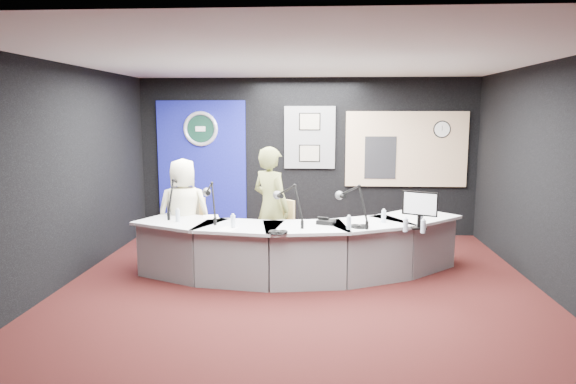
# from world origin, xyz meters

# --- Properties ---
(ground) EXTENTS (6.00, 6.00, 0.00)m
(ground) POSITION_xyz_m (0.00, 0.00, 0.00)
(ground) COLOR black
(ground) RESTS_ON ground
(ceiling) EXTENTS (6.00, 6.00, 0.02)m
(ceiling) POSITION_xyz_m (0.00, 0.00, 2.80)
(ceiling) COLOR silver
(ceiling) RESTS_ON ground
(wall_back) EXTENTS (6.00, 0.02, 2.80)m
(wall_back) POSITION_xyz_m (0.00, 3.00, 1.40)
(wall_back) COLOR black
(wall_back) RESTS_ON ground
(wall_front) EXTENTS (6.00, 0.02, 2.80)m
(wall_front) POSITION_xyz_m (0.00, -3.00, 1.40)
(wall_front) COLOR black
(wall_front) RESTS_ON ground
(wall_left) EXTENTS (0.02, 6.00, 2.80)m
(wall_left) POSITION_xyz_m (-3.00, 0.00, 1.40)
(wall_left) COLOR black
(wall_left) RESTS_ON ground
(wall_right) EXTENTS (0.02, 6.00, 2.80)m
(wall_right) POSITION_xyz_m (3.00, 0.00, 1.40)
(wall_right) COLOR black
(wall_right) RESTS_ON ground
(broadcast_desk) EXTENTS (4.50, 1.90, 0.75)m
(broadcast_desk) POSITION_xyz_m (-0.05, 0.55, 0.38)
(broadcast_desk) COLOR #BCBEC0
(broadcast_desk) RESTS_ON ground
(backdrop_panel) EXTENTS (1.60, 0.05, 2.30)m
(backdrop_panel) POSITION_xyz_m (-1.90, 2.97, 1.25)
(backdrop_panel) COLOR navy
(backdrop_panel) RESTS_ON wall_back
(agency_seal) EXTENTS (0.63, 0.07, 0.63)m
(agency_seal) POSITION_xyz_m (-1.90, 2.93, 1.90)
(agency_seal) COLOR silver
(agency_seal) RESTS_ON backdrop_panel
(seal_center) EXTENTS (0.48, 0.01, 0.48)m
(seal_center) POSITION_xyz_m (-1.90, 2.94, 1.90)
(seal_center) COLOR #0C2E21
(seal_center) RESTS_ON backdrop_panel
(pinboard) EXTENTS (0.90, 0.04, 1.10)m
(pinboard) POSITION_xyz_m (0.05, 2.97, 1.75)
(pinboard) COLOR slate
(pinboard) RESTS_ON wall_back
(framed_photo_upper) EXTENTS (0.34, 0.02, 0.27)m
(framed_photo_upper) POSITION_xyz_m (0.05, 2.94, 2.03)
(framed_photo_upper) COLOR gray
(framed_photo_upper) RESTS_ON pinboard
(framed_photo_lower) EXTENTS (0.34, 0.02, 0.27)m
(framed_photo_lower) POSITION_xyz_m (0.05, 2.94, 1.47)
(framed_photo_lower) COLOR gray
(framed_photo_lower) RESTS_ON pinboard
(booth_window_frame) EXTENTS (2.12, 0.06, 1.32)m
(booth_window_frame) POSITION_xyz_m (1.75, 2.97, 1.55)
(booth_window_frame) COLOR tan
(booth_window_frame) RESTS_ON wall_back
(booth_glow) EXTENTS (2.00, 0.02, 1.20)m
(booth_glow) POSITION_xyz_m (1.75, 2.96, 1.55)
(booth_glow) COLOR #F9E49D
(booth_glow) RESTS_ON booth_window_frame
(equipment_rack) EXTENTS (0.55, 0.02, 0.75)m
(equipment_rack) POSITION_xyz_m (1.30, 2.94, 1.40)
(equipment_rack) COLOR black
(equipment_rack) RESTS_ON booth_window_frame
(wall_clock) EXTENTS (0.28, 0.01, 0.28)m
(wall_clock) POSITION_xyz_m (2.35, 2.94, 1.90)
(wall_clock) COLOR white
(wall_clock) RESTS_ON booth_window_frame
(armchair_left) EXTENTS (0.65, 0.65, 1.01)m
(armchair_left) POSITION_xyz_m (-1.70, 0.92, 0.51)
(armchair_left) COLOR tan
(armchair_left) RESTS_ON ground
(armchair_right) EXTENTS (0.80, 0.80, 1.01)m
(armchair_right) POSITION_xyz_m (-0.45, 0.89, 0.51)
(armchair_right) COLOR tan
(armchair_right) RESTS_ON ground
(draped_jacket) EXTENTS (0.51, 0.17, 0.70)m
(draped_jacket) POSITION_xyz_m (-1.76, 1.17, 0.62)
(draped_jacket) COLOR slate
(draped_jacket) RESTS_ON armchair_left
(person_man) EXTENTS (0.82, 0.60, 1.55)m
(person_man) POSITION_xyz_m (-1.70, 0.92, 0.77)
(person_man) COLOR #EFE8BF
(person_man) RESTS_ON ground
(person_woman) EXTENTS (0.75, 0.71, 1.72)m
(person_woman) POSITION_xyz_m (-0.45, 0.89, 0.86)
(person_woman) COLOR olive
(person_woman) RESTS_ON ground
(computer_monitor) EXTENTS (0.42, 0.23, 0.31)m
(computer_monitor) POSITION_xyz_m (1.47, 0.16, 1.07)
(computer_monitor) COLOR black
(computer_monitor) RESTS_ON broadcast_desk
(desk_phone) EXTENTS (0.26, 0.24, 0.05)m
(desk_phone) POSITION_xyz_m (0.32, 0.37, 0.78)
(desk_phone) COLOR black
(desk_phone) RESTS_ON broadcast_desk
(headphones_near) EXTENTS (0.23, 0.23, 0.04)m
(headphones_near) POSITION_xyz_m (0.74, 0.19, 0.77)
(headphones_near) COLOR black
(headphones_near) RESTS_ON broadcast_desk
(headphones_far) EXTENTS (0.23, 0.23, 0.04)m
(headphones_far) POSITION_xyz_m (-0.25, -0.20, 0.77)
(headphones_far) COLOR black
(headphones_far) RESTS_ON broadcast_desk
(paper_stack) EXTENTS (0.28, 0.34, 0.00)m
(paper_stack) POSITION_xyz_m (-1.27, 0.73, 0.75)
(paper_stack) COLOR white
(paper_stack) RESTS_ON broadcast_desk
(notepad) EXTENTS (0.26, 0.32, 0.00)m
(notepad) POSITION_xyz_m (-0.90, -0.01, 0.75)
(notepad) COLOR white
(notepad) RESTS_ON broadcast_desk
(boom_mic_a) EXTENTS (0.22, 0.73, 0.60)m
(boom_mic_a) POSITION_xyz_m (-1.74, 0.79, 1.05)
(boom_mic_a) COLOR black
(boom_mic_a) RESTS_ON broadcast_desk
(boom_mic_b) EXTENTS (0.35, 0.70, 0.60)m
(boom_mic_b) POSITION_xyz_m (-1.22, 0.50, 1.05)
(boom_mic_b) COLOR black
(boom_mic_b) RESTS_ON broadcast_desk
(boom_mic_c) EXTENTS (0.47, 0.63, 0.60)m
(boom_mic_c) POSITION_xyz_m (-0.15, 0.34, 1.05)
(boom_mic_c) COLOR black
(boom_mic_c) RESTS_ON broadcast_desk
(boom_mic_d) EXTENTS (0.45, 0.65, 0.60)m
(boom_mic_d) POSITION_xyz_m (0.66, 0.35, 1.05)
(boom_mic_d) COLOR black
(boom_mic_d) RESTS_ON broadcast_desk
(water_bottles) EXTENTS (3.25, 0.64, 0.18)m
(water_bottles) POSITION_xyz_m (-0.05, 0.22, 0.84)
(water_bottles) COLOR silver
(water_bottles) RESTS_ON broadcast_desk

